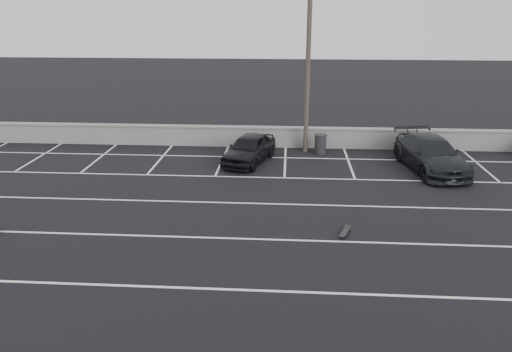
# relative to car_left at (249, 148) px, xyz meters

# --- Properties ---
(ground) EXTENTS (120.00, 120.00, 0.00)m
(ground) POSITION_rel_car_left_xyz_m (0.69, -11.19, -0.67)
(ground) COLOR black
(ground) RESTS_ON ground
(seawall) EXTENTS (50.00, 0.45, 1.06)m
(seawall) POSITION_rel_car_left_xyz_m (0.69, 2.81, -0.12)
(seawall) COLOR gray
(seawall) RESTS_ON ground
(stall_lines) EXTENTS (36.00, 20.05, 0.01)m
(stall_lines) POSITION_rel_car_left_xyz_m (0.61, -6.78, -0.66)
(stall_lines) COLOR silver
(stall_lines) RESTS_ON ground
(car_left) EXTENTS (2.66, 4.20, 1.33)m
(car_left) POSITION_rel_car_left_xyz_m (0.00, 0.00, 0.00)
(car_left) COLOR black
(car_left) RESTS_ON ground
(car_right) EXTENTS (2.80, 5.32, 1.47)m
(car_right) POSITION_rel_car_left_xyz_m (8.17, -0.60, 0.07)
(car_right) COLOR black
(car_right) RESTS_ON ground
(utility_pole) EXTENTS (1.16, 0.23, 8.66)m
(utility_pole) POSITION_rel_car_left_xyz_m (2.68, 2.01, 3.72)
(utility_pole) COLOR #4C4238
(utility_pole) RESTS_ON ground
(trash_bin) EXTENTS (0.65, 0.65, 0.97)m
(trash_bin) POSITION_rel_car_left_xyz_m (3.41, 1.69, -0.17)
(trash_bin) COLOR #252427
(trash_bin) RESTS_ON ground
(skateboard) EXTENTS (0.44, 0.78, 0.09)m
(skateboard) POSITION_rel_car_left_xyz_m (3.70, -7.64, -0.59)
(skateboard) COLOR black
(skateboard) RESTS_ON ground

